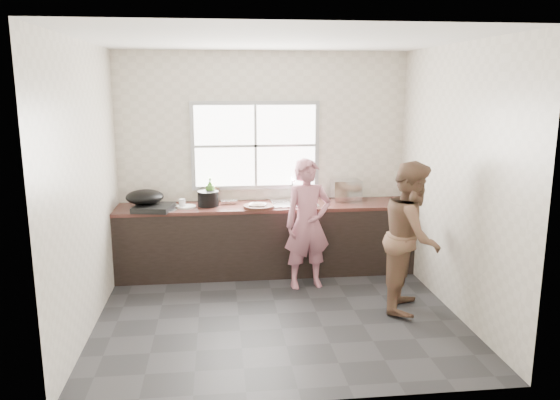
{
  "coord_description": "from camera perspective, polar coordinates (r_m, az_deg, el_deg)",
  "views": [
    {
      "loc": [
        -0.57,
        -5.19,
        2.3
      ],
      "look_at": [
        0.1,
        0.65,
        1.05
      ],
      "focal_mm": 35.0,
      "sensor_mm": 36.0,
      "label": 1
    }
  ],
  "objects": [
    {
      "name": "cutting_board",
      "position": [
        6.47,
        -2.23,
        -0.69
      ],
      "size": [
        0.37,
        0.37,
        0.04
      ],
      "primitive_type": "cylinder",
      "rotation": [
        0.0,
        0.0,
        0.01
      ],
      "color": "#331B14",
      "rests_on": "countertop"
    },
    {
      "name": "floor",
      "position": [
        5.71,
        -0.25,
        -11.82
      ],
      "size": [
        3.6,
        3.2,
        0.01
      ],
      "primitive_type": "cube",
      "color": "#262629",
      "rests_on": "ground"
    },
    {
      "name": "wall_front",
      "position": [
        3.75,
        2.44,
        -2.68
      ],
      "size": [
        3.6,
        0.01,
        2.7
      ],
      "primitive_type": "cube",
      "color": "beige",
      "rests_on": "ground"
    },
    {
      "name": "person_side",
      "position": [
        5.75,
        13.62,
        -3.71
      ],
      "size": [
        0.85,
        0.93,
        1.55
      ],
      "primitive_type": "imported",
      "rotation": [
        0.0,
        0.0,
        1.14
      ],
      "color": "brown",
      "rests_on": "floor"
    },
    {
      "name": "bowl_crabs",
      "position": [
        6.68,
        2.51,
        -0.15
      ],
      "size": [
        0.22,
        0.22,
        0.07
      ],
      "primitive_type": "imported",
      "rotation": [
        0.0,
        0.0,
        0.01
      ],
      "color": "silver",
      "rests_on": "countertop"
    },
    {
      "name": "ceiling",
      "position": [
        5.24,
        -0.28,
        16.44
      ],
      "size": [
        3.6,
        3.2,
        0.01
      ],
      "primitive_type": "cube",
      "color": "silver",
      "rests_on": "wall_back"
    },
    {
      "name": "pot_lid_right",
      "position": [
        6.7,
        -11.53,
        -0.59
      ],
      "size": [
        0.26,
        0.26,
        0.01
      ],
      "primitive_type": "cylinder",
      "rotation": [
        0.0,
        0.0,
        -0.12
      ],
      "color": "silver",
      "rests_on": "countertop"
    },
    {
      "name": "bottle_brown_tall",
      "position": [
        6.84,
        -6.89,
        0.68
      ],
      "size": [
        0.12,
        0.12,
        0.21
      ],
      "primitive_type": "imported",
      "rotation": [
        0.0,
        0.0,
        -0.24
      ],
      "color": "#401C10",
      "rests_on": "countertop"
    },
    {
      "name": "woman",
      "position": [
        6.22,
        2.91,
        -2.95
      ],
      "size": [
        0.55,
        0.41,
        1.39
      ],
      "primitive_type": "imported",
      "rotation": [
        0.0,
        0.0,
        0.15
      ],
      "color": "#B16A79",
      "rests_on": "floor"
    },
    {
      "name": "cabinet",
      "position": [
        6.77,
        -1.47,
        -4.2
      ],
      "size": [
        3.6,
        0.62,
        0.82
      ],
      "primitive_type": "cube",
      "color": "black",
      "rests_on": "floor"
    },
    {
      "name": "bowl_mince",
      "position": [
        6.47,
        -2.36,
        -0.63
      ],
      "size": [
        0.26,
        0.26,
        0.05
      ],
      "primitive_type": "imported",
      "rotation": [
        0.0,
        0.0,
        -0.26
      ],
      "color": "white",
      "rests_on": "countertop"
    },
    {
      "name": "window_glazing",
      "position": [
        6.81,
        -2.57,
        5.67
      ],
      "size": [
        1.5,
        0.01,
        1.0
      ],
      "primitive_type": "cube",
      "color": "white",
      "rests_on": "window_frame"
    },
    {
      "name": "countertop",
      "position": [
        6.67,
        -1.49,
        -0.65
      ],
      "size": [
        3.6,
        0.64,
        0.04
      ],
      "primitive_type": "cube",
      "color": "#3D1E19",
      "rests_on": "cabinet"
    },
    {
      "name": "black_pot",
      "position": [
        6.62,
        -7.51,
        0.14
      ],
      "size": [
        0.3,
        0.3,
        0.18
      ],
      "primitive_type": "cylinder",
      "rotation": [
        0.0,
        0.0,
        -0.22
      ],
      "color": "black",
      "rests_on": "countertop"
    },
    {
      "name": "glass_jar",
      "position": [
        6.57,
        -10.18,
        -0.36
      ],
      "size": [
        0.09,
        0.09,
        0.11
      ],
      "primitive_type": "cylinder",
      "rotation": [
        0.0,
        0.0,
        -0.31
      ],
      "color": "silver",
      "rests_on": "countertop"
    },
    {
      "name": "bowl_held",
      "position": [
        6.56,
        2.46,
        -0.38
      ],
      "size": [
        0.29,
        0.29,
        0.07
      ],
      "primitive_type": "imported",
      "rotation": [
        0.0,
        0.0,
        0.42
      ],
      "color": "silver",
      "rests_on": "countertop"
    },
    {
      "name": "bottle_brown_short",
      "position": [
        6.8,
        -7.61,
        0.41
      ],
      "size": [
        0.15,
        0.15,
        0.17
      ],
      "primitive_type": "imported",
      "rotation": [
        0.0,
        0.0,
        0.17
      ],
      "color": "#4F2F13",
      "rests_on": "countertop"
    },
    {
      "name": "plate_food",
      "position": [
        6.6,
        -9.76,
        -0.69
      ],
      "size": [
        0.24,
        0.24,
        0.02
      ],
      "primitive_type": "cylinder",
      "rotation": [
        0.0,
        0.0,
        0.05
      ],
      "color": "white",
      "rests_on": "countertop"
    },
    {
      "name": "wall_left",
      "position": [
        5.42,
        -19.62,
        1.2
      ],
      "size": [
        0.01,
        3.2,
        2.7
      ],
      "primitive_type": "cube",
      "color": "beige",
      "rests_on": "ground"
    },
    {
      "name": "dish_rack",
      "position": [
        6.91,
        6.91,
        1.02
      ],
      "size": [
        0.36,
        0.26,
        0.26
      ],
      "primitive_type": "cube",
      "rotation": [
        0.0,
        0.0,
        0.04
      ],
      "color": "#BBBDC2",
      "rests_on": "countertop"
    },
    {
      "name": "window_frame",
      "position": [
        6.84,
        -2.58,
        5.7
      ],
      "size": [
        1.6,
        0.05,
        1.1
      ],
      "primitive_type": "cube",
      "color": "#9EA0A5",
      "rests_on": "wall_back"
    },
    {
      "name": "bottle_green",
      "position": [
        6.69,
        -7.31,
        0.92
      ],
      "size": [
        0.17,
        0.17,
        0.33
      ],
      "primitive_type": "imported",
      "rotation": [
        0.0,
        0.0,
        0.4
      ],
      "color": "#4A852B",
      "rests_on": "countertop"
    },
    {
      "name": "wok",
      "position": [
        6.6,
        -13.95,
        0.32
      ],
      "size": [
        0.49,
        0.49,
        0.17
      ],
      "primitive_type": "ellipsoid",
      "rotation": [
        0.0,
        0.0,
        0.11
      ],
      "color": "black",
      "rests_on": "burner"
    },
    {
      "name": "cleaver",
      "position": [
        6.71,
        -5.32,
        -0.07
      ],
      "size": [
        0.2,
        0.1,
        0.01
      ],
      "primitive_type": "cube",
      "rotation": [
        0.0,
        0.0,
        0.02
      ],
      "color": "silver",
      "rests_on": "cutting_board"
    },
    {
      "name": "wall_back",
      "position": [
        6.88,
        -1.74,
        4.07
      ],
      "size": [
        3.6,
        0.01,
        2.7
      ],
      "primitive_type": "cube",
      "color": "beige",
      "rests_on": "ground"
    },
    {
      "name": "burner",
      "position": [
        6.52,
        -13.08,
        -0.79
      ],
      "size": [
        0.49,
        0.49,
        0.06
      ],
      "primitive_type": "cube",
      "rotation": [
        0.0,
        0.0,
        -0.19
      ],
      "color": "black",
      "rests_on": "countertop"
    },
    {
      "name": "pot_lid_left",
      "position": [
        6.48,
        -11.77,
        -1.03
      ],
      "size": [
        0.29,
        0.29,
        0.01
      ],
      "primitive_type": "cylinder",
      "rotation": [
        0.0,
        0.0,
        0.25
      ],
      "color": "#B2B4B9",
      "rests_on": "countertop"
    },
    {
      "name": "faucet",
      "position": [
        6.86,
        1.27,
        1.17
      ],
      "size": [
        0.02,
        0.02,
        0.3
      ],
      "primitive_type": "cylinder",
      "color": "silver",
      "rests_on": "countertop"
    },
    {
      "name": "sink",
      "position": [
        6.7,
        1.5,
        -0.37
      ],
      "size": [
        0.55,
        0.45,
        0.02
      ],
      "primitive_type": "cube",
      "color": "silver",
      "rests_on": "countertop"
    },
    {
      "name": "wall_right",
      "position": [
        5.79,
        17.81,
        1.98
      ],
      "size": [
        0.01,
        3.2,
        2.7
      ],
      "primitive_type": "cube",
      "color": "beige",
      "rests_on": "ground"
    }
  ]
}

